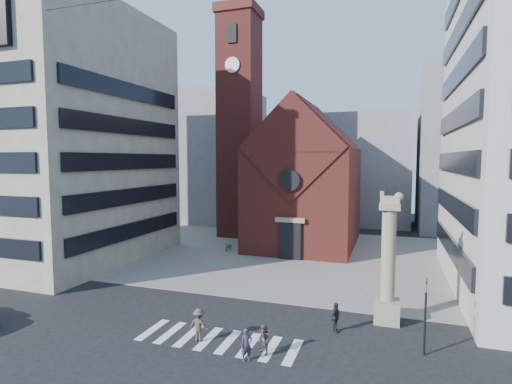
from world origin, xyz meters
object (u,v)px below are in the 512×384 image
(traffic_light, at_px, (425,315))
(pedestrian_2, at_px, (336,317))
(lion_column, at_px, (388,271))
(pedestrian_0, at_px, (247,345))
(pedestrian_1, at_px, (264,340))
(scooter_0, at_px, (229,247))

(traffic_light, relative_size, pedestrian_2, 2.31)
(traffic_light, bearing_deg, lion_column, 116.46)
(pedestrian_0, height_order, pedestrian_2, pedestrian_2)
(pedestrian_1, distance_m, scooter_0, 24.88)
(pedestrian_2, bearing_deg, pedestrian_0, 160.60)
(pedestrian_0, height_order, pedestrian_1, pedestrian_0)
(scooter_0, bearing_deg, pedestrian_0, -65.18)
(pedestrian_2, bearing_deg, traffic_light, -87.36)
(lion_column, xyz_separation_m, traffic_light, (1.99, -4.00, -1.17))
(pedestrian_2, xyz_separation_m, scooter_0, (-14.70, 17.97, -0.42))
(lion_column, height_order, traffic_light, lion_column)
(traffic_light, height_order, pedestrian_0, traffic_light)
(pedestrian_1, relative_size, scooter_0, 0.95)
(lion_column, relative_size, scooter_0, 4.97)
(lion_column, xyz_separation_m, scooter_0, (-17.72, 15.39, -2.95))
(pedestrian_1, xyz_separation_m, scooter_0, (-11.34, 22.14, -0.32))
(pedestrian_1, bearing_deg, pedestrian_0, -81.70)
(pedestrian_1, relative_size, pedestrian_2, 0.89)
(traffic_light, distance_m, pedestrian_1, 8.93)
(scooter_0, bearing_deg, pedestrian_2, -50.71)
(lion_column, bearing_deg, pedestrian_1, -133.41)
(traffic_light, xyz_separation_m, pedestrian_1, (-8.37, -2.74, -1.46))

